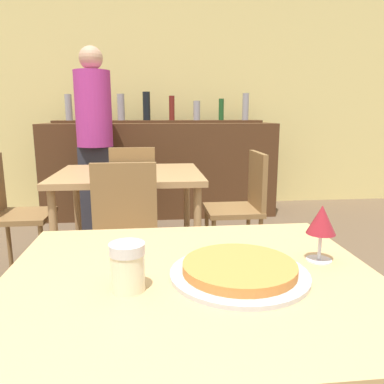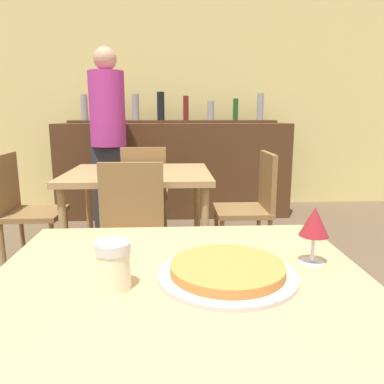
# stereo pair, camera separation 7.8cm
# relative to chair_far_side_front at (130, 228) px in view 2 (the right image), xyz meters

# --- Properties ---
(wall_back) EXTENTS (8.00, 0.05, 2.80)m
(wall_back) POSITION_rel_chair_far_side_front_xyz_m (0.26, 2.74, 0.89)
(wall_back) COLOR #EAD684
(wall_back) RESTS_ON ground_plane
(dining_table_near) EXTENTS (0.96, 0.82, 0.75)m
(dining_table_near) POSITION_rel_chair_far_side_front_xyz_m (0.26, -1.18, 0.15)
(dining_table_near) COLOR tan
(dining_table_near) RESTS_ON ground_plane
(dining_table_far) EXTENTS (1.02, 0.86, 0.75)m
(dining_table_far) POSITION_rel_chair_far_side_front_xyz_m (0.00, 0.60, 0.15)
(dining_table_far) COLOR #A87F51
(dining_table_far) RESTS_ON ground_plane
(bar_counter) EXTENTS (2.60, 0.56, 1.05)m
(bar_counter) POSITION_rel_chair_far_side_front_xyz_m (0.26, 2.23, 0.01)
(bar_counter) COLOR #4C2D19
(bar_counter) RESTS_ON ground_plane
(bar_back_shelf) EXTENTS (2.39, 0.24, 0.35)m
(bar_back_shelf) POSITION_rel_chair_far_side_front_xyz_m (0.25, 2.37, 0.62)
(bar_back_shelf) COLOR #4C2D19
(bar_back_shelf) RESTS_ON bar_counter
(chair_far_side_front) EXTENTS (0.40, 0.40, 0.88)m
(chair_far_side_front) POSITION_rel_chair_far_side_front_xyz_m (0.00, 0.00, 0.00)
(chair_far_side_front) COLOR olive
(chair_far_side_front) RESTS_ON ground_plane
(chair_far_side_back) EXTENTS (0.40, 0.40, 0.88)m
(chair_far_side_back) POSITION_rel_chair_far_side_front_xyz_m (0.00, 1.20, 0.00)
(chair_far_side_back) COLOR olive
(chair_far_side_back) RESTS_ON ground_plane
(chair_far_side_left) EXTENTS (0.40, 0.40, 0.88)m
(chair_far_side_left) POSITION_rel_chair_far_side_front_xyz_m (-0.84, 0.60, 0.00)
(chair_far_side_left) COLOR olive
(chair_far_side_left) RESTS_ON ground_plane
(chair_far_side_right) EXTENTS (0.40, 0.40, 0.88)m
(chair_far_side_right) POSITION_rel_chair_far_side_front_xyz_m (0.84, 0.60, 0.00)
(chair_far_side_right) COLOR olive
(chair_far_side_right) RESTS_ON ground_plane
(pizza_tray) EXTENTS (0.35, 0.35, 0.04)m
(pizza_tray) POSITION_rel_chair_far_side_front_xyz_m (0.38, -1.20, 0.26)
(pizza_tray) COLOR #B7B7BC
(pizza_tray) RESTS_ON dining_table_near
(cheese_shaker) EXTENTS (0.08, 0.08, 0.11)m
(cheese_shaker) POSITION_rel_chair_far_side_front_xyz_m (0.11, -1.24, 0.30)
(cheese_shaker) COLOR beige
(cheese_shaker) RESTS_ON dining_table_near
(person_standing) EXTENTS (0.34, 0.34, 1.77)m
(person_standing) POSITION_rel_chair_far_side_front_xyz_m (-0.38, 1.65, 0.45)
(person_standing) COLOR #2D2D38
(person_standing) RESTS_ON ground_plane
(wine_glass) EXTENTS (0.08, 0.08, 0.16)m
(wine_glass) POSITION_rel_chair_far_side_front_xyz_m (0.62, -1.12, 0.35)
(wine_glass) COLOR silver
(wine_glass) RESTS_ON dining_table_near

